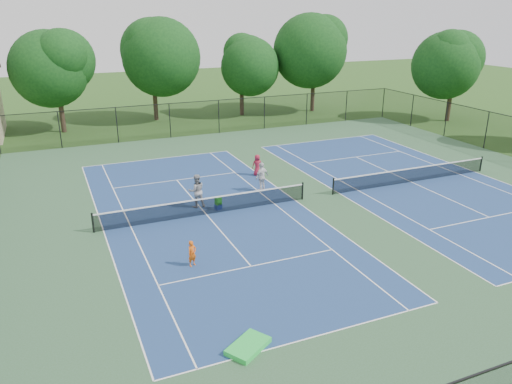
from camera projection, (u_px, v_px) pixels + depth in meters
name	position (u px, v px, depth m)	size (l,w,h in m)	color
ground	(318.00, 197.00, 29.96)	(140.00, 140.00, 0.00)	#234716
court_pad	(318.00, 197.00, 29.96)	(36.00, 36.00, 0.01)	#2D502D
tennis_court_left	(206.00, 213.00, 27.35)	(12.00, 23.83, 1.07)	navy
tennis_court_right	(411.00, 181.00, 32.51)	(12.00, 23.83, 1.07)	navy
perimeter_fence	(319.00, 172.00, 29.41)	(36.08, 36.08, 3.02)	black
tree_back_a	(55.00, 65.00, 43.82)	(6.80, 6.80, 9.15)	#2D2116
tree_back_b	(152.00, 53.00, 48.67)	(7.60, 7.60, 10.03)	#2D2116
tree_back_c	(241.00, 62.00, 51.51)	(6.00, 6.00, 8.40)	#2D2116
tree_back_d	(314.00, 47.00, 53.13)	(7.80, 7.80, 10.37)	#2D2116
tree_side_e	(455.00, 62.00, 48.53)	(6.60, 6.60, 8.87)	#2D2116
child_player	(192.00, 253.00, 21.74)	(0.43, 0.28, 1.19)	#D9540E
instructor	(197.00, 191.00, 28.13)	(0.95, 0.74, 1.95)	#949496
bystander_a	(262.00, 177.00, 30.66)	(1.09, 0.45, 1.85)	silver
bystander_c	(257.00, 165.00, 33.64)	(0.71, 0.46, 1.45)	maroon
ball_crate	(218.00, 207.00, 28.06)	(0.35, 0.27, 0.31)	#153496
ball_hopper	(218.00, 201.00, 27.93)	(0.33, 0.26, 0.42)	#1B981A
green_tarp	(248.00, 346.00, 16.53)	(1.50, 0.90, 0.19)	green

